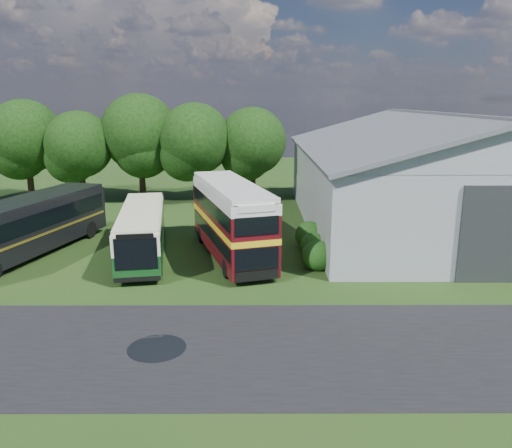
{
  "coord_description": "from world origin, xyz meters",
  "views": [
    {
      "loc": [
        2.16,
        -19.99,
        9.09
      ],
      "look_at": [
        2.26,
        8.0,
        2.05
      ],
      "focal_mm": 35.0,
      "sensor_mm": 36.0,
      "label": 1
    }
  ],
  "objects_px": {
    "bus_green_single": "(142,231)",
    "bus_maroon_double": "(231,220)",
    "bus_dark_single": "(27,226)",
    "storage_shed": "(431,169)"
  },
  "relations": [
    {
      "from": "bus_green_single",
      "to": "bus_maroon_double",
      "type": "bearing_deg",
      "value": -10.22
    },
    {
      "from": "bus_green_single",
      "to": "bus_dark_single",
      "type": "height_order",
      "value": "bus_dark_single"
    },
    {
      "from": "bus_dark_single",
      "to": "storage_shed",
      "type": "bearing_deg",
      "value": 31.18
    },
    {
      "from": "bus_maroon_double",
      "to": "bus_dark_single",
      "type": "distance_m",
      "value": 12.09
    },
    {
      "from": "bus_green_single",
      "to": "storage_shed",
      "type": "bearing_deg",
      "value": 12.21
    },
    {
      "from": "bus_dark_single",
      "to": "bus_maroon_double",
      "type": "bearing_deg",
      "value": 14.02
    },
    {
      "from": "storage_shed",
      "to": "bus_green_single",
      "type": "bearing_deg",
      "value": -158.68
    },
    {
      "from": "storage_shed",
      "to": "bus_maroon_double",
      "type": "relative_size",
      "value": 2.35
    },
    {
      "from": "bus_maroon_double",
      "to": "bus_dark_single",
      "type": "bearing_deg",
      "value": 161.75
    },
    {
      "from": "storage_shed",
      "to": "bus_green_single",
      "type": "xyz_separation_m",
      "value": [
        -19.46,
        -7.59,
        -2.64
      ]
    }
  ]
}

